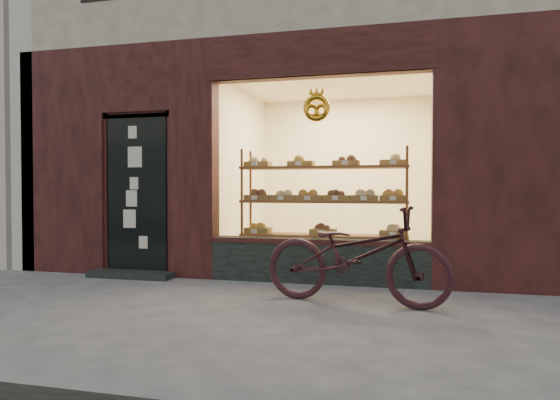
# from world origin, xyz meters

# --- Properties ---
(ground) EXTENTS (90.00, 90.00, 0.00)m
(ground) POSITION_xyz_m (0.00, 0.00, 0.00)
(ground) COLOR #4F4E54
(display_shelf) EXTENTS (2.20, 0.45, 1.70)m
(display_shelf) POSITION_xyz_m (0.45, 2.55, 0.88)
(display_shelf) COLOR brown
(display_shelf) RESTS_ON ground
(bicycle) EXTENTS (1.98, 0.94, 1.00)m
(bicycle) POSITION_xyz_m (1.01, 1.09, 0.50)
(bicycle) COLOR black
(bicycle) RESTS_ON ground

